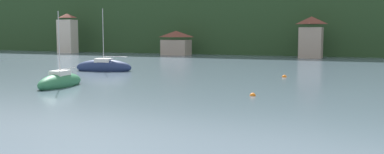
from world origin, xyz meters
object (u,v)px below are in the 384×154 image
at_px(shore_building_central, 311,38).
at_px(sailboat_far_1, 104,67).
at_px(mooring_buoy_far, 253,96).
at_px(mooring_buoy_near, 284,77).
at_px(shore_building_west, 67,34).
at_px(shore_building_westcentral, 176,43).
at_px(sailboat_mid_5, 60,82).

relative_size(shore_building_central, sailboat_far_1, 0.94).
bearing_deg(mooring_buoy_far, shore_building_central, 92.48).
xyz_separation_m(mooring_buoy_near, mooring_buoy_far, (0.38, -16.21, 0.00)).
bearing_deg(sailboat_far_1, shore_building_central, -130.44).
xyz_separation_m(shore_building_central, mooring_buoy_far, (2.46, -56.84, -4.10)).
height_order(shore_building_west, sailboat_far_1, shore_building_west).
bearing_deg(shore_building_westcentral, mooring_buoy_far, -60.09).
relative_size(shore_building_central, mooring_buoy_near, 15.54).
bearing_deg(shore_building_west, shore_building_westcentral, 1.02).
relative_size(shore_building_west, sailboat_far_1, 1.11).
bearing_deg(mooring_buoy_near, shore_building_westcentral, 128.54).
bearing_deg(sailboat_far_1, sailboat_mid_5, 97.28).
bearing_deg(mooring_buoy_far, shore_building_westcentral, 119.91).
height_order(shore_building_westcentral, sailboat_mid_5, sailboat_mid_5).
height_order(shore_building_westcentral, shore_building_central, shore_building_central).
bearing_deg(shore_building_westcentral, mooring_buoy_near, -51.46).
distance_m(shore_building_central, mooring_buoy_far, 57.04).
xyz_separation_m(sailboat_far_1, sailboat_mid_5, (5.85, -16.17, -0.08)).
bearing_deg(sailboat_mid_5, sailboat_far_1, -165.18).
distance_m(shore_building_westcentral, mooring_buoy_near, 51.73).
xyz_separation_m(shore_building_westcentral, mooring_buoy_near, (32.19, -40.41, -2.73)).
bearing_deg(sailboat_far_1, shore_building_west, -59.68).
bearing_deg(shore_building_westcentral, sailboat_mid_5, -76.44).
height_order(mooring_buoy_near, mooring_buoy_far, mooring_buoy_near).
xyz_separation_m(shore_building_west, sailboat_far_1, (38.17, -41.01, -4.31)).
relative_size(shore_building_westcentral, sailboat_far_1, 0.71).
height_order(shore_building_west, mooring_buoy_near, shore_building_west).
distance_m(shore_building_westcentral, sailboat_mid_5, 59.42).
bearing_deg(sailboat_mid_5, shore_building_west, -147.49).
relative_size(sailboat_far_1, sailboat_mid_5, 1.16).
height_order(shore_building_westcentral, mooring_buoy_far, shore_building_westcentral).
xyz_separation_m(shore_building_westcentral, sailboat_far_1, (8.06, -41.55, -2.19)).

